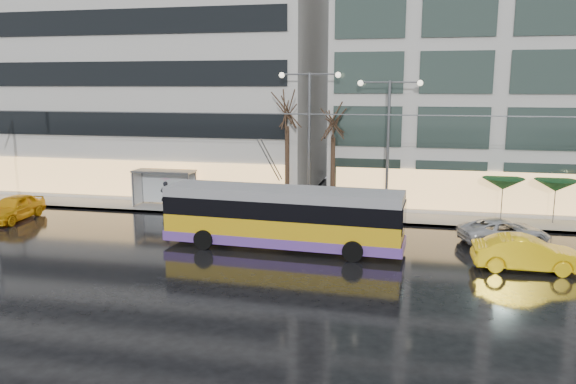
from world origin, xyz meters
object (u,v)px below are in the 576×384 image
(street_lamp_near, at_px, (309,123))
(taxi_a, at_px, (14,208))
(trolleybus, at_px, (283,219))
(bus_shelter, at_px, (160,180))

(street_lamp_near, relative_size, taxi_a, 1.93)
(street_lamp_near, bearing_deg, trolleybus, -89.79)
(trolleybus, relative_size, bus_shelter, 2.98)
(street_lamp_near, distance_m, taxi_a, 19.39)
(street_lamp_near, xyz_separation_m, taxi_a, (-17.85, -5.49, -5.19))
(bus_shelter, xyz_separation_m, taxi_a, (-7.47, -5.38, -1.16))
(bus_shelter, distance_m, taxi_a, 9.28)
(trolleybus, distance_m, taxi_a, 18.07)
(trolleybus, xyz_separation_m, taxi_a, (-17.88, 2.48, -0.76))
(street_lamp_near, bearing_deg, taxi_a, -162.90)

